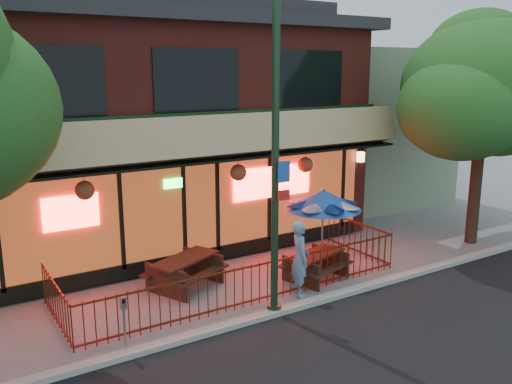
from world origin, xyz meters
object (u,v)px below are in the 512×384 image
(street_light, at_px, (275,174))
(picnic_table_left, at_px, (185,268))
(patio_umbrella, at_px, (323,200))
(parking_meter_near, at_px, (124,316))
(street_tree_right, at_px, (484,80))
(pedestrian, at_px, (300,258))
(picnic_table_right, at_px, (316,262))

(street_light, xyz_separation_m, picnic_table_left, (-1.04, 2.38, -2.65))
(patio_umbrella, bearing_deg, picnic_table_left, 166.51)
(picnic_table_left, relative_size, parking_meter_near, 1.86)
(street_tree_right, relative_size, patio_umbrella, 3.08)
(street_tree_right, bearing_deg, patio_umbrella, 174.51)
(patio_umbrella, distance_m, pedestrian, 2.08)
(street_tree_right, bearing_deg, picnic_table_right, 178.91)
(picnic_table_right, height_order, parking_meter_near, parking_meter_near)
(pedestrian, bearing_deg, picnic_table_right, -38.53)
(picnic_table_left, bearing_deg, pedestrian, -41.70)
(picnic_table_left, relative_size, patio_umbrella, 0.96)
(picnic_table_left, height_order, patio_umbrella, patio_umbrella)
(street_light, xyz_separation_m, patio_umbrella, (2.55, 1.52, -1.20))
(street_light, bearing_deg, picnic_table_left, 113.70)
(street_tree_right, height_order, patio_umbrella, street_tree_right)
(street_tree_right, xyz_separation_m, parking_meter_near, (-11.42, -0.99, -4.16))
(picnic_table_left, bearing_deg, picnic_table_right, -22.55)
(street_tree_right, xyz_separation_m, pedestrian, (-6.98, -0.49, -4.04))
(street_light, distance_m, parking_meter_near, 4.12)
(picnic_table_left, distance_m, pedestrian, 2.85)
(street_light, xyz_separation_m, street_tree_right, (8.04, 0.99, 1.81))
(street_light, relative_size, pedestrian, 3.82)
(street_tree_right, relative_size, picnic_table_right, 3.73)
(picnic_table_right, relative_size, pedestrian, 1.03)
(parking_meter_near, bearing_deg, picnic_table_left, 45.46)
(parking_meter_near, bearing_deg, picnic_table_right, 11.49)
(picnic_table_left, height_order, picnic_table_right, picnic_table_left)
(street_tree_right, xyz_separation_m, picnic_table_right, (-6.01, 0.11, -4.50))
(street_light, xyz_separation_m, parking_meter_near, (-3.38, 0.00, -2.35))
(patio_umbrella, relative_size, parking_meter_near, 1.94)
(pedestrian, bearing_deg, street_tree_right, -66.34)
(street_tree_right, bearing_deg, pedestrian, -176.02)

